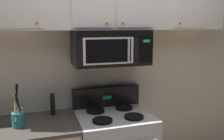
% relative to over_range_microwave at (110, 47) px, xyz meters
% --- Properties ---
extents(back_wall, '(5.20, 0.10, 2.70)m').
position_rel_over_range_microwave_xyz_m(back_wall, '(0.00, 0.25, -0.23)').
color(back_wall, silver).
rests_on(back_wall, ground_plane).
extents(over_range_microwave, '(0.76, 0.43, 0.35)m').
position_rel_over_range_microwave_xyz_m(over_range_microwave, '(0.00, 0.00, 0.00)').
color(over_range_microwave, black).
extents(upper_cabinets, '(2.50, 0.36, 0.55)m').
position_rel_over_range_microwave_xyz_m(upper_cabinets, '(0.00, 0.03, 0.45)').
color(upper_cabinets, silver).
extents(utensil_crock_teal, '(0.11, 0.12, 0.39)m').
position_rel_over_range_microwave_xyz_m(utensil_crock_teal, '(-0.91, -0.15, -0.58)').
color(utensil_crock_teal, teal).
rests_on(utensil_crock_teal, counter_segment).
extents(salt_shaker, '(0.04, 0.04, 0.12)m').
position_rel_over_range_microwave_xyz_m(salt_shaker, '(-0.89, 0.02, -0.62)').
color(salt_shaker, white).
rests_on(salt_shaker, counter_segment).
extents(pepper_mill, '(0.05, 0.05, 0.22)m').
position_rel_over_range_microwave_xyz_m(pepper_mill, '(-0.59, 0.07, -0.57)').
color(pepper_mill, black).
rests_on(pepper_mill, counter_segment).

